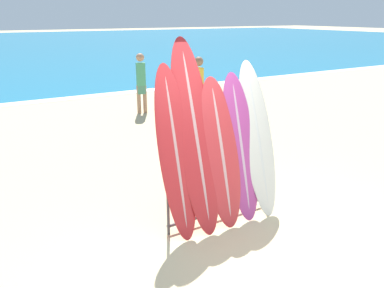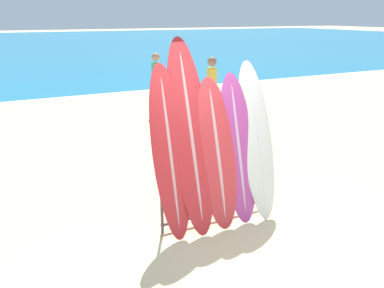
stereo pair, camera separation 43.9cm
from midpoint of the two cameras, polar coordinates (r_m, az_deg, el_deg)
ground_plane at (r=5.02m, az=9.74°, el=-15.60°), size 160.00×160.00×0.00m
ocean_water at (r=43.20m, az=-22.59°, el=13.90°), size 120.00×60.00×0.01m
surfboard_rack at (r=5.37m, az=6.03°, el=-6.97°), size 1.69×0.04×0.90m
surfboard_slot_0 at (r=4.86m, az=-0.82°, el=-1.39°), size 0.48×0.70×2.27m
surfboard_slot_1 at (r=4.99m, az=2.32°, el=1.04°), size 0.57×0.91×2.58m
surfboard_slot_2 at (r=5.16m, az=6.25°, el=-1.52°), size 0.57×0.71×2.06m
surfboard_slot_3 at (r=5.36m, az=9.39°, el=-0.73°), size 0.53×0.66×2.08m
surfboard_slot_4 at (r=5.53m, az=12.06°, el=0.53°), size 0.52×0.80×2.23m
person_near_water at (r=11.39m, az=-4.33°, el=9.62°), size 0.30×0.24×1.79m
person_mid_beach at (r=10.06m, az=4.26°, el=8.45°), size 0.24×0.31×1.81m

